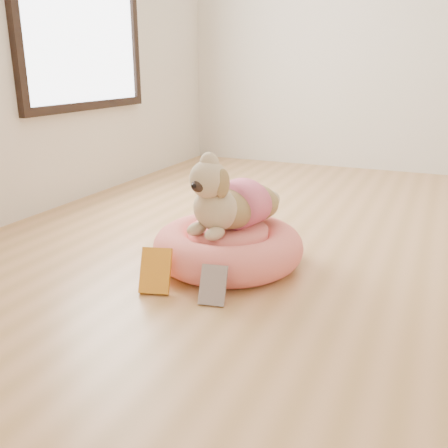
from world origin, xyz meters
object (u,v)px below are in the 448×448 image
at_px(book_yellow, 156,271).
at_px(dog, 230,188).
at_px(pet_bed, 228,247).
at_px(book_white, 213,285).

bearing_deg(book_yellow, dog, 50.65).
relative_size(pet_bed, dog, 1.37).
relative_size(book_yellow, book_white, 1.19).
xyz_separation_m(pet_bed, book_yellow, (-0.17, -0.41, 0.00)).
height_order(dog, book_yellow, dog).
bearing_deg(dog, book_yellow, -98.62).
relative_size(dog, book_white, 3.21).
height_order(book_yellow, book_white, book_yellow).
bearing_deg(pet_bed, book_white, -75.10).
relative_size(pet_bed, book_yellow, 3.69).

